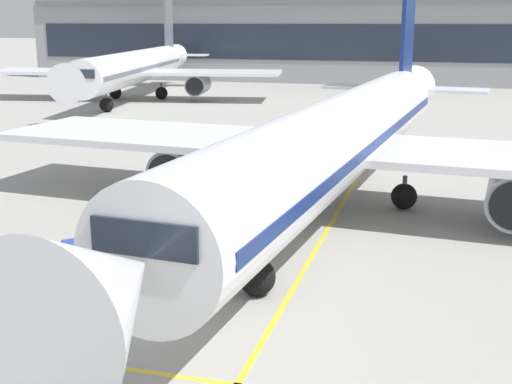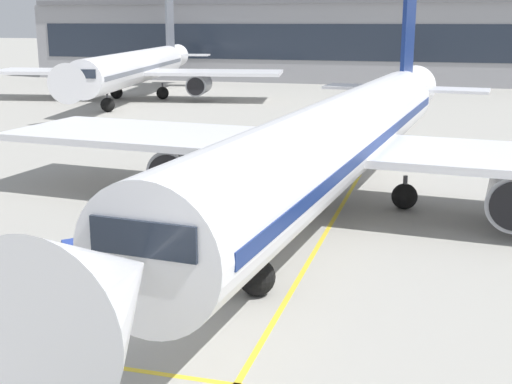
{
  "view_description": "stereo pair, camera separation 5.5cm",
  "coord_description": "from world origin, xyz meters",
  "views": [
    {
      "loc": [
        8.41,
        -17.71,
        9.05
      ],
      "look_at": [
        1.91,
        5.97,
        2.85
      ],
      "focal_mm": 47.9,
      "sensor_mm": 36.0,
      "label": 1
    },
    {
      "loc": [
        8.47,
        -17.69,
        9.05
      ],
      "look_at": [
        1.91,
        5.97,
        2.85
      ],
      "focal_mm": 47.9,
      "sensor_mm": 36.0,
      "label": 2
    }
  ],
  "objects": [
    {
      "name": "ground_plane",
      "position": [
        0.0,
        0.0,
        0.0
      ],
      "size": [
        600.0,
        600.0,
        0.0
      ],
      "primitive_type": "plane",
      "color": "#9E9B93"
    },
    {
      "name": "parked_airplane",
      "position": [
        3.83,
        14.84,
        3.55
      ],
      "size": [
        36.64,
        46.66,
        15.33
      ],
      "color": "white",
      "rests_on": "ground"
    },
    {
      "name": "belt_loader",
      "position": [
        -0.67,
        5.06,
        0.85
      ],
      "size": [
        4.6,
        4.72,
        2.93
      ],
      "color": "#A3A8B2",
      "rests_on": "ground"
    },
    {
      "name": "baggage_cart_lead",
      "position": [
        -2.59,
        1.78,
        1.0
      ],
      "size": [
        2.54,
        2.55,
        1.91
      ],
      "color": "#515156",
      "rests_on": "ground"
    },
    {
      "name": "baggage_cart_second",
      "position": [
        -4.84,
        -0.07,
        1.0
      ],
      "size": [
        2.54,
        2.55,
        1.91
      ],
      "color": "#515156",
      "rests_on": "ground"
    },
    {
      "name": "ground_crew_by_loader",
      "position": [
        -0.39,
        3.96,
        1.0
      ],
      "size": [
        0.53,
        0.37,
        1.74
      ],
      "color": "black",
      "rests_on": "ground"
    },
    {
      "name": "ground_crew_by_carts",
      "position": [
        -0.1,
        4.76,
        1.0
      ],
      "size": [
        0.47,
        0.42,
        1.74
      ],
      "color": "black",
      "rests_on": "ground"
    },
    {
      "name": "ground_crew_marshaller",
      "position": [
        0.65,
        2.99,
        1.0
      ],
      "size": [
        0.34,
        0.55,
        1.74
      ],
      "color": "#333847",
      "rests_on": "ground"
    },
    {
      "name": "safety_cone_engine_keepout",
      "position": [
        -3.26,
        12.59,
        0.33
      ],
      "size": [
        0.59,
        0.59,
        0.67
      ],
      "color": "black",
      "rests_on": "ground"
    },
    {
      "name": "safety_cone_wingtip",
      "position": [
        -1.85,
        13.55,
        0.38
      ],
      "size": [
        0.69,
        0.69,
        0.78
      ],
      "color": "black",
      "rests_on": "ground"
    },
    {
      "name": "safety_cone_nose_mark",
      "position": [
        -1.27,
        13.87,
        0.34
      ],
      "size": [
        0.61,
        0.61,
        0.69
      ],
      "color": "black",
      "rests_on": "ground"
    },
    {
      "name": "apron_guidance_line_lead_in",
      "position": [
        3.79,
        13.99,
        0.0
      ],
      "size": [
        0.2,
        110.0,
        0.01
      ],
      "color": "yellow",
      "rests_on": "ground"
    },
    {
      "name": "terminal_building",
      "position": [
        14.03,
        90.74,
        5.98
      ],
      "size": [
        139.1,
        19.93,
        12.06
      ],
      "color": "#939399",
      "rests_on": "ground"
    },
    {
      "name": "distant_airplane",
      "position": [
        -26.26,
        55.69,
        3.68
      ],
      "size": [
        34.28,
        43.46,
        14.67
      ],
      "color": "white",
      "rests_on": "ground"
    }
  ]
}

